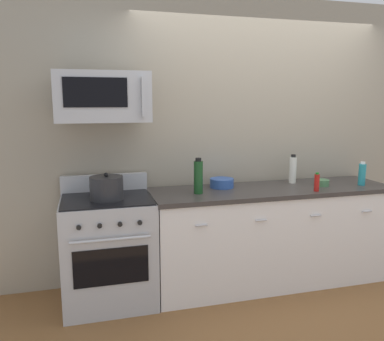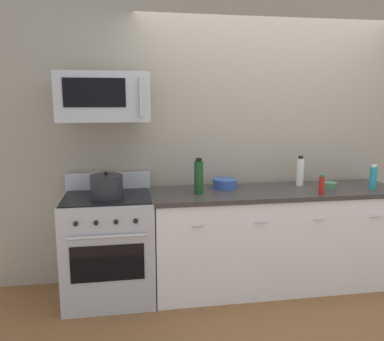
{
  "view_description": "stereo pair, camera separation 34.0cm",
  "coord_description": "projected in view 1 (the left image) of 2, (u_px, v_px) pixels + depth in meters",
  "views": [
    {
      "loc": [
        -1.68,
        -3.28,
        1.71
      ],
      "look_at": [
        -0.8,
        -0.05,
        1.13
      ],
      "focal_mm": 37.1,
      "sensor_mm": 36.0,
      "label": 1
    },
    {
      "loc": [
        -1.35,
        -3.36,
        1.71
      ],
      "look_at": [
        -0.8,
        -0.05,
        1.13
      ],
      "focal_mm": 37.1,
      "sensor_mm": 36.0,
      "label": 2
    }
  ],
  "objects": [
    {
      "name": "bottle_dish_soap",
      "position": [
        362.0,
        174.0,
        3.8
      ],
      "size": [
        0.07,
        0.07,
        0.23
      ],
      "color": "teal",
      "rests_on": "countertop_slab"
    },
    {
      "name": "bottle_vinegar_white",
      "position": [
        293.0,
        169.0,
        3.9
      ],
      "size": [
        0.07,
        0.07,
        0.28
      ],
      "color": "silver",
      "rests_on": "countertop_slab"
    },
    {
      "name": "microwave",
      "position": [
        103.0,
        97.0,
        3.2
      ],
      "size": [
        0.74,
        0.44,
        0.4
      ],
      "color": "#B7BABF"
    },
    {
      "name": "bottle_wine_green",
      "position": [
        198.0,
        177.0,
        3.44
      ],
      "size": [
        0.08,
        0.08,
        0.31
      ],
      "color": "#19471E",
      "rests_on": "countertop_slab"
    },
    {
      "name": "bowl_green_glaze",
      "position": [
        322.0,
        182.0,
        3.78
      ],
      "size": [
        0.14,
        0.14,
        0.06
      ],
      "color": "#477A4C",
      "rests_on": "countertop_slab"
    },
    {
      "name": "stockpot",
      "position": [
        107.0,
        188.0,
        3.23
      ],
      "size": [
        0.27,
        0.27,
        0.22
      ],
      "color": "#262628",
      "rests_on": "range_oven"
    },
    {
      "name": "ground_plane",
      "position": [
        270.0,
        280.0,
        3.85
      ],
      "size": [
        6.45,
        6.45,
        0.0
      ],
      "primitive_type": "plane",
      "color": "brown"
    },
    {
      "name": "bowl_blue_mixing",
      "position": [
        222.0,
        183.0,
        3.71
      ],
      "size": [
        0.22,
        0.22,
        0.08
      ],
      "color": "#2D519E",
      "rests_on": "countertop_slab"
    },
    {
      "name": "bottle_hot_sauce_red",
      "position": [
        317.0,
        182.0,
        3.54
      ],
      "size": [
        0.05,
        0.05,
        0.17
      ],
      "color": "#B21914",
      "rests_on": "countertop_slab"
    },
    {
      "name": "counter_unit",
      "position": [
        271.0,
        235.0,
        3.77
      ],
      "size": [
        2.29,
        0.66,
        0.92
      ],
      "color": "white",
      "rests_on": "ground_plane"
    },
    {
      "name": "range_oven",
      "position": [
        109.0,
        249.0,
        3.38
      ],
      "size": [
        0.76,
        0.69,
        1.07
      ],
      "color": "#B7BABF",
      "rests_on": "ground_plane"
    },
    {
      "name": "back_wall",
      "position": [
        256.0,
        138.0,
        4.01
      ],
      "size": [
        5.38,
        0.1,
        2.7
      ],
      "primitive_type": "cube",
      "color": "#9E937F",
      "rests_on": "ground_plane"
    }
  ]
}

